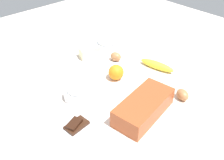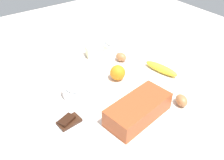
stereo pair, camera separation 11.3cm
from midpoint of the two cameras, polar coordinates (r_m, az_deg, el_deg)
ground_plane at (r=1.16m, az=2.79°, el=-2.09°), size 2.40×2.40×0.02m
loaf_pan at (r=0.99m, az=9.50°, el=-6.94°), size 0.30×0.17×0.08m
flour_bowl at (r=1.09m, az=-5.57°, el=-2.38°), size 0.12×0.12×0.06m
sugar_bowl at (r=1.45m, az=2.89°, el=8.51°), size 0.15×0.15×0.07m
banana at (r=1.28m, az=14.04°, el=2.56°), size 0.08×0.19×0.04m
orange_fruit at (r=1.18m, az=4.09°, el=1.64°), size 0.08×0.08×0.08m
butter_block at (r=1.38m, az=-1.88°, el=6.76°), size 0.10×0.09×0.06m
egg_near_butter at (r=1.34m, az=4.58°, el=5.36°), size 0.06×0.07×0.05m
egg_beside_bowl at (r=1.10m, az=18.96°, el=-4.69°), size 0.07×0.08×0.05m
chocolate_plate at (r=0.97m, az=-6.80°, el=-10.13°), size 0.13×0.13×0.03m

